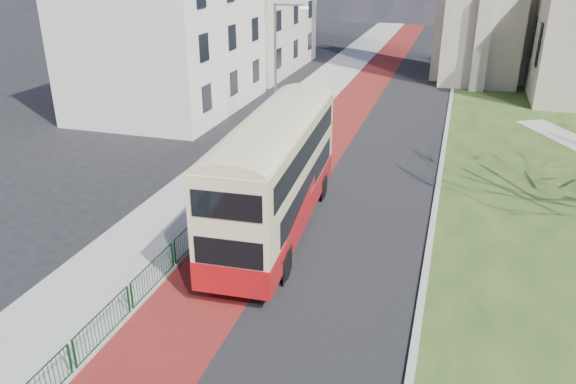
% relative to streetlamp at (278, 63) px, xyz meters
% --- Properties ---
extents(ground, '(160.00, 160.00, 0.00)m').
position_rel_streetlamp_xyz_m(ground, '(4.35, -18.00, -4.59)').
color(ground, black).
rests_on(ground, ground).
extents(road_carriageway, '(9.00, 120.00, 0.01)m').
position_rel_streetlamp_xyz_m(road_carriageway, '(5.85, 2.00, -4.59)').
color(road_carriageway, black).
rests_on(road_carriageway, ground).
extents(bus_lane, '(3.40, 120.00, 0.01)m').
position_rel_streetlamp_xyz_m(bus_lane, '(3.15, 2.00, -4.59)').
color(bus_lane, '#591414').
rests_on(bus_lane, ground).
extents(pavement_west, '(4.00, 120.00, 0.12)m').
position_rel_streetlamp_xyz_m(pavement_west, '(-0.65, 2.00, -4.53)').
color(pavement_west, gray).
rests_on(pavement_west, ground).
extents(kerb_west, '(0.25, 120.00, 0.13)m').
position_rel_streetlamp_xyz_m(kerb_west, '(1.35, 2.00, -4.53)').
color(kerb_west, '#999993').
rests_on(kerb_west, ground).
extents(kerb_east, '(0.25, 80.00, 0.13)m').
position_rel_streetlamp_xyz_m(kerb_east, '(10.45, 4.00, -4.53)').
color(kerb_east, '#999993').
rests_on(kerb_east, ground).
extents(pedestrian_railing, '(0.07, 24.00, 1.12)m').
position_rel_streetlamp_xyz_m(pedestrian_railing, '(1.40, -14.00, -4.04)').
color(pedestrian_railing, '#0D3918').
rests_on(pedestrian_railing, ground).
extents(street_block_near, '(10.30, 14.30, 13.00)m').
position_rel_streetlamp_xyz_m(street_block_near, '(-9.65, 4.00, 1.92)').
color(street_block_near, silver).
rests_on(street_block_near, ground).
extents(street_block_far, '(10.30, 16.30, 11.50)m').
position_rel_streetlamp_xyz_m(street_block_far, '(-9.65, 20.00, 1.17)').
color(street_block_far, beige).
rests_on(street_block_far, ground).
extents(streetlamp, '(2.13, 0.18, 8.00)m').
position_rel_streetlamp_xyz_m(streetlamp, '(0.00, 0.00, 0.00)').
color(streetlamp, gray).
rests_on(streetlamp, pavement_west).
extents(bus, '(3.35, 11.83, 4.89)m').
position_rel_streetlamp_xyz_m(bus, '(4.12, -13.12, -1.80)').
color(bus, '#9E0E10').
rests_on(bus, ground).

